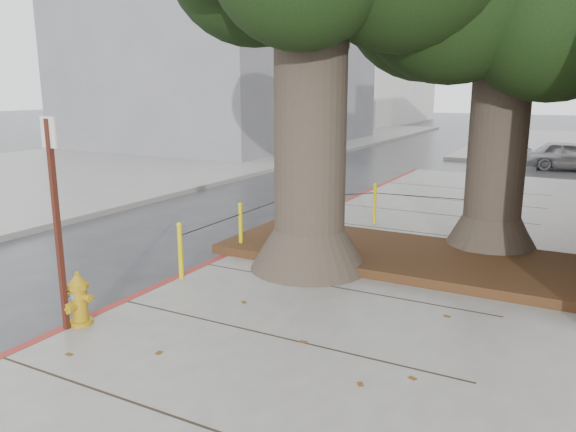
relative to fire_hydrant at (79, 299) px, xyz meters
The scene contains 11 objects.
ground 2.16m from the fire_hydrant, 25.21° to the left, with size 140.00×140.00×0.00m, color #28282B.
sidewalk_opposite 16.29m from the fire_hydrant, 138.00° to the left, with size 14.00×60.00×0.15m, color slate.
curb_red 3.42m from the fire_hydrant, 91.69° to the left, with size 0.14×26.00×0.16m, color maroon.
planter_bed 5.56m from the fire_hydrant, 59.72° to the left, with size 6.40×2.60×0.16m, color black.
building_far_grey 26.94m from the fire_hydrant, 119.78° to the left, with size 12.00×16.00×12.00m, color slate.
building_far_white 48.82m from the fire_hydrant, 108.21° to the left, with size 12.00×18.00×15.00m, color silver.
bollard_ring 5.37m from the fire_hydrant, 78.91° to the left, with size 3.79×5.39×0.95m.
fire_hydrant is the anchor object (origin of this frame).
signpost 1.20m from the fire_hydrant, 105.11° to the right, with size 0.27×0.07×2.72m.
car_silver 20.73m from the fire_hydrant, 75.96° to the left, with size 1.37×3.41×1.16m, color #A4A5A9.
car_dark 21.32m from the fire_hydrant, 116.06° to the left, with size 1.89×4.65×1.35m, color black.
Camera 1 is at (3.79, -5.69, 3.20)m, focal length 35.00 mm.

